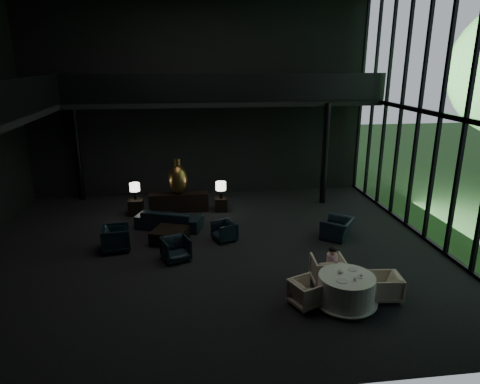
{
  "coord_description": "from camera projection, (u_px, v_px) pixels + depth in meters",
  "views": [
    {
      "loc": [
        -0.61,
        -11.99,
        5.57
      ],
      "look_at": [
        0.97,
        0.5,
        1.67
      ],
      "focal_mm": 32.0,
      "sensor_mm": 36.0,
      "label": 1
    }
  ],
  "objects": [
    {
      "name": "floor",
      "position": [
        211.0,
        250.0,
        13.08
      ],
      "size": [
        14.0,
        12.0,
        0.02
      ],
      "primitive_type": "cube",
      "color": "black",
      "rests_on": "ground"
    },
    {
      "name": "wall_back",
      "position": [
        200.0,
        100.0,
        17.58
      ],
      "size": [
        14.0,
        0.04,
        8.0
      ],
      "primitive_type": "cube",
      "color": "black",
      "rests_on": "ground"
    },
    {
      "name": "wall_front",
      "position": [
        230.0,
        173.0,
        6.21
      ],
      "size": [
        14.0,
        0.04,
        8.0
      ],
      "primitive_type": "cube",
      "color": "black",
      "rests_on": "ground"
    },
    {
      "name": "curtain_wall",
      "position": [
        441.0,
        115.0,
        12.73
      ],
      "size": [
        0.2,
        12.0,
        8.0
      ],
      "primitive_type": null,
      "color": "black",
      "rests_on": "ground"
    },
    {
      "name": "mezzanine_back",
      "position": [
        226.0,
        102.0,
        16.76
      ],
      "size": [
        12.0,
        2.0,
        0.25
      ],
      "primitive_type": "cube",
      "color": "black",
      "rests_on": "wall_back"
    },
    {
      "name": "railing_left",
      "position": [
        15.0,
        99.0,
        11.12
      ],
      "size": [
        0.06,
        12.0,
        1.0
      ],
      "primitive_type": "cube",
      "color": "black",
      "rests_on": "mezzanine_left"
    },
    {
      "name": "railing_back",
      "position": [
        229.0,
        88.0,
        15.63
      ],
      "size": [
        12.0,
        0.06,
        1.0
      ],
      "primitive_type": "cube",
      "color": "black",
      "rests_on": "mezzanine_back"
    },
    {
      "name": "column_nw",
      "position": [
        78.0,
        152.0,
        17.29
      ],
      "size": [
        0.24,
        0.24,
        4.0
      ],
      "primitive_type": "cylinder",
      "color": "black",
      "rests_on": "floor"
    },
    {
      "name": "column_ne",
      "position": [
        325.0,
        154.0,
        16.86
      ],
      "size": [
        0.24,
        0.24,
        4.0
      ],
      "primitive_type": "cylinder",
      "color": "black",
      "rests_on": "floor"
    },
    {
      "name": "console",
      "position": [
        179.0,
        202.0,
        16.36
      ],
      "size": [
        2.23,
        0.51,
        0.71
      ],
      "primitive_type": "cube",
      "color": "black",
      "rests_on": "floor"
    },
    {
      "name": "bronze_urn",
      "position": [
        178.0,
        179.0,
        16.07
      ],
      "size": [
        0.72,
        0.72,
        1.35
      ],
      "color": "#A25A22",
      "rests_on": "console"
    },
    {
      "name": "side_table_left",
      "position": [
        136.0,
        207.0,
        16.02
      ],
      "size": [
        0.53,
        0.53,
        0.58
      ],
      "primitive_type": "cube",
      "color": "black",
      "rests_on": "floor"
    },
    {
      "name": "table_lamp_left",
      "position": [
        135.0,
        188.0,
        15.85
      ],
      "size": [
        0.37,
        0.37,
        0.62
      ],
      "color": "black",
      "rests_on": "side_table_left"
    },
    {
      "name": "side_table_right",
      "position": [
        221.0,
        204.0,
        16.44
      ],
      "size": [
        0.46,
        0.46,
        0.51
      ],
      "primitive_type": "cube",
      "color": "black",
      "rests_on": "floor"
    },
    {
      "name": "table_lamp_right",
      "position": [
        221.0,
        187.0,
        16.17
      ],
      "size": [
        0.39,
        0.39,
        0.65
      ],
      "color": "black",
      "rests_on": "side_table_right"
    },
    {
      "name": "sofa",
      "position": [
        169.0,
        215.0,
        14.67
      ],
      "size": [
        2.53,
        1.49,
        0.95
      ],
      "primitive_type": "imported",
      "rotation": [
        0.0,
        0.0,
        2.8
      ],
      "color": "black",
      "rests_on": "floor"
    },
    {
      "name": "lounge_armchair_west",
      "position": [
        116.0,
        236.0,
        12.95
      ],
      "size": [
        0.97,
        1.02,
        0.93
      ],
      "primitive_type": "imported",
      "rotation": [
        0.0,
        0.0,
        1.73
      ],
      "color": "black",
      "rests_on": "floor"
    },
    {
      "name": "lounge_armchair_east",
      "position": [
        224.0,
        231.0,
        13.7
      ],
      "size": [
        0.74,
        0.76,
        0.62
      ],
      "primitive_type": "imported",
      "rotation": [
        0.0,
        0.0,
        -1.2
      ],
      "color": "black",
      "rests_on": "floor"
    },
    {
      "name": "lounge_armchair_south",
      "position": [
        176.0,
        248.0,
        12.33
      ],
      "size": [
        0.9,
        0.88,
        0.73
      ],
      "primitive_type": "imported",
      "rotation": [
        0.0,
        0.0,
        0.36
      ],
      "color": "#192330",
      "rests_on": "floor"
    },
    {
      "name": "window_armchair",
      "position": [
        337.0,
        226.0,
        13.86
      ],
      "size": [
        1.05,
        1.12,
        0.82
      ],
      "primitive_type": "imported",
      "rotation": [
        0.0,
        0.0,
        -2.21
      ],
      "color": "black",
      "rests_on": "floor"
    },
    {
      "name": "coffee_table",
      "position": [
        170.0,
        236.0,
        13.58
      ],
      "size": [
        1.28,
        1.28,
        0.44
      ],
      "primitive_type": "cube",
      "rotation": [
        0.0,
        0.0,
        -0.36
      ],
      "color": "black",
      "rests_on": "floor"
    },
    {
      "name": "dining_table",
      "position": [
        346.0,
        292.0,
        10.08
      ],
      "size": [
        1.5,
        1.5,
        0.75
      ],
      "color": "white",
      "rests_on": "floor"
    },
    {
      "name": "dining_chair_north",
      "position": [
        328.0,
        268.0,
        10.99
      ],
      "size": [
        0.91,
        0.86,
        0.88
      ],
      "primitive_type": "imported",
      "rotation": [
        0.0,
        0.0,
        3.07
      ],
      "color": "#A19580",
      "rests_on": "floor"
    },
    {
      "name": "dining_chair_east",
      "position": [
        385.0,
        287.0,
        10.33
      ],
      "size": [
        0.65,
        0.69,
        0.65
      ],
      "primitive_type": "imported",
      "rotation": [
        0.0,
        0.0,
        -1.67
      ],
      "color": "#BDB5AA",
      "rests_on": "floor"
    },
    {
      "name": "dining_chair_west",
      "position": [
        307.0,
        293.0,
        10.05
      ],
      "size": [
        0.81,
        0.83,
        0.67
      ],
      "primitive_type": "imported",
      "rotation": [
        0.0,
        0.0,
        1.97
      ],
      "color": "beige",
      "rests_on": "floor"
    },
    {
      "name": "child",
      "position": [
        332.0,
        258.0,
        10.85
      ],
      "size": [
        0.29,
        0.29,
        0.61
      ],
      "rotation": [
        0.0,
        0.0,
        3.14
      ],
      "color": "pink",
      "rests_on": "dining_chair_north"
    },
    {
      "name": "plate_a",
      "position": [
        342.0,
        281.0,
        9.73
      ],
      "size": [
        0.32,
        0.32,
        0.02
      ],
      "primitive_type": "cylinder",
      "rotation": [
        0.0,
        0.0,
        -0.28
      ],
      "color": "white",
      "rests_on": "dining_table"
    },
    {
      "name": "plate_b",
      "position": [
        353.0,
        270.0,
        10.25
      ],
      "size": [
        0.22,
        0.22,
        0.01
      ],
      "primitive_type": "cylinder",
      "rotation": [
        0.0,
        0.0,
        0.08
      ],
      "color": "white",
      "rests_on": "dining_table"
    },
    {
      "name": "saucer",
      "position": [
        360.0,
        277.0,
        9.9
      ],
      "size": [
        0.2,
        0.2,
        0.01
      ],
      "primitive_type": "cylinder",
      "rotation": [
        0.0,
        0.0,
        0.3
      ],
      "color": "white",
      "rests_on": "dining_table"
    },
    {
      "name": "coffee_cup",
      "position": [
        361.0,
        275.0,
        9.94
      ],
      "size": [
        0.09,
        0.09,
        0.05
      ],
      "primitive_type": "cylinder",
      "rotation": [
        0.0,
        0.0,
        -0.26
      ],
      "color": "white",
      "rests_on": "saucer"
    },
    {
      "name": "cereal_bowl",
      "position": [
        341.0,
        272.0,
        10.09
      ],
      "size": [
        0.16,
        0.16,
        0.08
      ],
      "primitive_type": "ellipsoid",
      "color": "white",
      "rests_on": "dining_table"
    },
    {
      "name": "cream_pot",
      "position": [
        355.0,
        280.0,
        9.73
      ],
      "size": [
        0.08,
        0.08,
        0.07
      ],
      "primitive_type": "cylinder",
      "rotation": [
        0.0,
        0.0,
        -0.36
      ],
      "color": "#99999E",
      "rests_on": "dining_table"
    }
  ]
}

